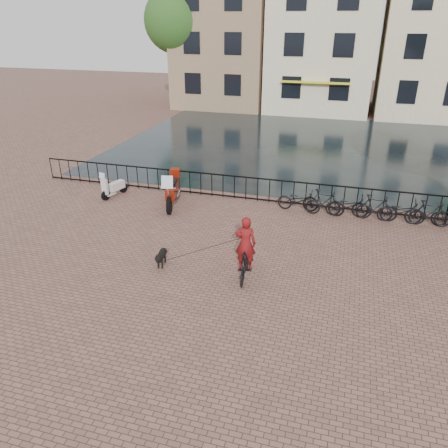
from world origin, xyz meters
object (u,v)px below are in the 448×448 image
(dog, at_px, (161,257))
(scooter, at_px, (114,182))
(cyclist, at_px, (245,252))
(motorcycle, at_px, (172,186))

(dog, height_order, scooter, scooter)
(cyclist, bearing_deg, dog, -5.18)
(dog, bearing_deg, motorcycle, 99.27)
(dog, height_order, motorcycle, motorcycle)
(cyclist, xyz_separation_m, motorcycle, (-4.15, 4.56, -0.06))
(motorcycle, xyz_separation_m, scooter, (-2.79, 0.23, -0.19))
(dog, relative_size, scooter, 0.61)
(dog, distance_m, motorcycle, 4.84)
(cyclist, bearing_deg, motorcycle, -53.18)
(cyclist, relative_size, motorcycle, 0.98)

